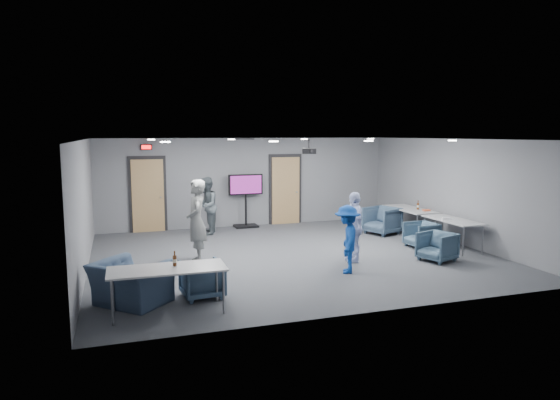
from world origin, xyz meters
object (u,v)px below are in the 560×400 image
object	(u,v)px
chair_front_a	(202,279)
table_right_a	(410,210)
table_front_left	(167,271)
person_c	(354,227)
chair_front_b	(131,283)
tv_stand	(246,197)
chair_right_a	(382,221)
bottle_right	(418,206)
person_a	(196,221)
projector	(309,151)
bottle_front	(175,260)
chair_right_c	(437,247)
chair_right_b	(421,235)
person_d	(347,239)
table_right_b	(453,221)
person_b	(206,206)

from	to	relation	value
chair_front_a	table_right_a	bearing A→B (deg)	-156.18
table_right_a	table_front_left	world-z (taller)	same
person_c	chair_front_b	distance (m)	5.03
chair_front_a	tv_stand	world-z (taller)	tv_stand
person_c	chair_right_a	world-z (taller)	person_c
bottle_right	tv_stand	distance (m)	5.04
chair_front_a	chair_front_b	distance (m)	1.19
person_a	table_right_a	size ratio (longest dim) A/B	1.01
person_c	projector	bearing A→B (deg)	-154.42
bottle_front	tv_stand	distance (m)	7.25
bottle_right	table_front_left	bearing A→B (deg)	-150.87
chair_right_c	chair_right_b	bearing A→B (deg)	141.31
chair_right_b	table_right_a	distance (m)	1.72
person_a	table_front_left	xyz separation A→B (m)	(-0.93, -3.00, -0.23)
person_a	person_d	xyz separation A→B (m)	(2.79, -1.79, -0.22)
table_right_b	chair_right_b	bearing A→B (deg)	61.88
chair_right_c	bottle_front	size ratio (longest dim) A/B	2.92
chair_front_a	person_b	bearing A→B (deg)	-106.33
person_b	chair_front_a	xyz separation A→B (m)	(-1.03, -5.40, -0.49)
chair_front_b	table_right_b	distance (m)	7.89
projector	chair_front_b	bearing A→B (deg)	-126.32
person_b	bottle_front	world-z (taller)	person_b
bottle_front	chair_front_b	bearing A→B (deg)	143.02
table_right_b	projector	distance (m)	3.95
person_d	table_front_left	distance (m)	3.91
table_right_a	chair_right_b	bearing A→B (deg)	157.28
table_right_a	projector	size ratio (longest dim) A/B	4.44
person_b	bottle_right	world-z (taller)	person_b
table_right_a	tv_stand	distance (m)	4.83
person_b	projector	size ratio (longest dim) A/B	3.98
table_right_a	chair_right_c	bearing A→B (deg)	158.69
chair_right_c	table_front_left	world-z (taller)	table_front_left
chair_right_a	chair_front_a	size ratio (longest dim) A/B	1.21
chair_right_a	bottle_front	xyz separation A→B (m)	(-6.27, -4.41, 0.43)
chair_right_c	table_right_a	bearing A→B (deg)	139.55
person_d	chair_right_b	distance (m)	3.18
chair_right_c	tv_stand	bearing A→B (deg)	-169.33
chair_right_b	table_right_b	world-z (taller)	table_right_b
tv_stand	person_d	bearing A→B (deg)	-82.66
chair_right_c	person_b	bearing A→B (deg)	-155.31
chair_right_a	table_front_left	xyz separation A→B (m)	(-6.40, -4.50, 0.30)
person_a	chair_front_a	distance (m)	2.49
chair_front_b	bottle_right	bearing A→B (deg)	-112.17
person_c	table_front_left	size ratio (longest dim) A/B	0.85
tv_stand	chair_front_b	bearing A→B (deg)	-120.00
person_d	chair_right_a	distance (m)	4.25
chair_front_a	bottle_front	bearing A→B (deg)	39.31
person_d	chair_front_a	xyz separation A→B (m)	(-3.07, -0.62, -0.38)
chair_front_b	bottle_right	distance (m)	8.54
chair_right_a	chair_right_b	distance (m)	1.80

